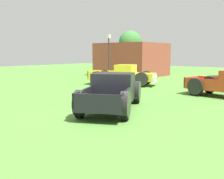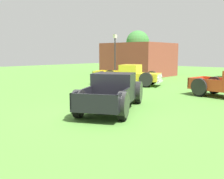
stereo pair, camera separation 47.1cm
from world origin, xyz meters
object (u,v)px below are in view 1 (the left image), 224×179
object	(u,v)px
pickup_truck_foreground	(114,91)
pickup_truck_behind_right	(126,75)
oak_tree_west	(130,42)
trash_can	(100,86)
lamp_post_far	(109,55)

from	to	relation	value
pickup_truck_foreground	pickup_truck_behind_right	bearing A→B (deg)	121.68
pickup_truck_behind_right	oak_tree_west	world-z (taller)	oak_tree_west
pickup_truck_behind_right	trash_can	distance (m)	4.93
pickup_truck_foreground	lamp_post_far	bearing A→B (deg)	130.06
lamp_post_far	oak_tree_west	xyz separation A→B (m)	(-3.20, 8.31, 1.57)
pickup_truck_behind_right	oak_tree_west	xyz separation A→B (m)	(-7.98, 12.02, 3.09)
pickup_truck_behind_right	pickup_truck_foreground	bearing A→B (deg)	-58.32
pickup_truck_behind_right	lamp_post_far	size ratio (longest dim) A/B	1.26
pickup_truck_behind_right	trash_can	size ratio (longest dim) A/B	5.80
pickup_truck_behind_right	lamp_post_far	distance (m)	6.24
lamp_post_far	oak_tree_west	size ratio (longest dim) A/B	0.81
trash_can	lamp_post_far	bearing A→B (deg)	126.23
pickup_truck_behind_right	oak_tree_west	distance (m)	14.76
oak_tree_west	lamp_post_far	bearing A→B (deg)	-68.97
pickup_truck_foreground	pickup_truck_behind_right	xyz separation A→B (m)	(-4.60, 7.46, -0.00)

